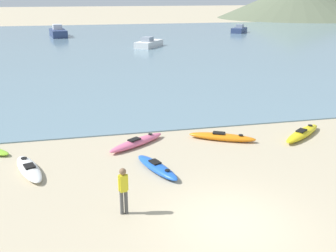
# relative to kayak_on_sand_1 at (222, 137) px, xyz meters

# --- Properties ---
(ground_plane) EXTENTS (400.00, 400.00, 0.00)m
(ground_plane) POSITION_rel_kayak_on_sand_1_xyz_m (-2.19, -6.71, -0.17)
(ground_plane) COLOR tan
(bay_water) EXTENTS (160.00, 70.00, 0.06)m
(bay_water) POSITION_rel_kayak_on_sand_1_xyz_m (-2.19, 36.78, -0.14)
(bay_water) COLOR slate
(bay_water) RESTS_ON ground_plane
(far_hill_midright) EXTENTS (42.53, 42.53, 8.99)m
(far_hill_midright) POSITION_rel_kayak_on_sand_1_xyz_m (52.45, 84.71, 4.33)
(far_hill_midright) COLOR #5B664C
(far_hill_midright) RESTS_ON ground_plane
(kayak_on_sand_1) EXTENTS (3.07, 1.98, 0.38)m
(kayak_on_sand_1) POSITION_rel_kayak_on_sand_1_xyz_m (0.00, 0.00, 0.00)
(kayak_on_sand_1) COLOR orange
(kayak_on_sand_1) RESTS_ON ground_plane
(kayak_on_sand_2) EXTENTS (2.93, 2.27, 0.37)m
(kayak_on_sand_2) POSITION_rel_kayak_on_sand_1_xyz_m (-4.03, 0.20, -0.00)
(kayak_on_sand_2) COLOR #E5668C
(kayak_on_sand_2) RESTS_ON ground_plane
(kayak_on_sand_4) EXTENTS (1.53, 2.75, 0.36)m
(kayak_on_sand_4) POSITION_rel_kayak_on_sand_1_xyz_m (-3.66, -2.63, -0.01)
(kayak_on_sand_4) COLOR blue
(kayak_on_sand_4) RESTS_ON ground_plane
(kayak_on_sand_5) EXTENTS (3.04, 2.47, 0.39)m
(kayak_on_sand_5) POSITION_rel_kayak_on_sand_1_xyz_m (3.95, -0.41, 0.00)
(kayak_on_sand_5) COLOR yellow
(kayak_on_sand_5) RESTS_ON ground_plane
(kayak_on_sand_6) EXTENTS (1.56, 2.86, 0.35)m
(kayak_on_sand_6) POSITION_rel_kayak_on_sand_1_xyz_m (-8.52, -1.64, -0.01)
(kayak_on_sand_6) COLOR white
(kayak_on_sand_6) RESTS_ON ground_plane
(person_near_foreground) EXTENTS (0.32, 0.21, 1.56)m
(person_near_foreground) POSITION_rel_kayak_on_sand_1_xyz_m (-5.27, -5.46, 0.73)
(person_near_foreground) COLOR #4C4C4C
(person_near_foreground) RESTS_ON ground_plane
(moored_boat_0) EXTENTS (3.86, 4.26, 1.39)m
(moored_boat_0) POSITION_rel_kayak_on_sand_1_xyz_m (20.98, 48.47, 0.38)
(moored_boat_0) COLOR navy
(moored_boat_0) RESTS_ON bay_water
(moored_boat_1) EXTENTS (4.31, 5.04, 1.29)m
(moored_boat_1) POSITION_rel_kayak_on_sand_1_xyz_m (2.48, 33.38, 0.35)
(moored_boat_1) COLOR white
(moored_boat_1) RESTS_ON bay_water
(moored_boat_2) EXTENTS (3.05, 6.17, 1.84)m
(moored_boat_2) POSITION_rel_kayak_on_sand_1_xyz_m (-9.18, 48.72, 0.54)
(moored_boat_2) COLOR navy
(moored_boat_2) RESTS_ON bay_water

